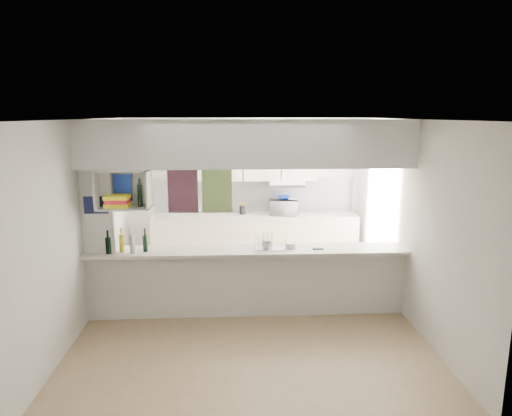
{
  "coord_description": "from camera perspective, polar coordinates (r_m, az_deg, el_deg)",
  "views": [
    {
      "loc": [
        -0.19,
        -5.77,
        2.66
      ],
      "look_at": [
        0.13,
        0.5,
        1.37
      ],
      "focal_mm": 32.0,
      "sensor_mm": 36.0,
      "label": 1
    }
  ],
  "objects": [
    {
      "name": "floor",
      "position": [
        6.35,
        -1.0,
        -13.12
      ],
      "size": [
        4.8,
        4.8,
        0.0
      ],
      "primitive_type": "plane",
      "color": "#9A7C59",
      "rests_on": "ground"
    },
    {
      "name": "ceiling",
      "position": [
        5.77,
        -1.09,
        11.03
      ],
      "size": [
        4.8,
        4.8,
        0.0
      ],
      "primitive_type": "plane",
      "color": "white",
      "rests_on": "wall_back"
    },
    {
      "name": "wall_back",
      "position": [
        8.28,
        -1.6,
        2.17
      ],
      "size": [
        4.2,
        0.0,
        4.2
      ],
      "primitive_type": "plane",
      "rotation": [
        1.57,
        0.0,
        0.0
      ],
      "color": "silver",
      "rests_on": "floor"
    },
    {
      "name": "wall_left",
      "position": [
        6.23,
        -20.75,
        -1.75
      ],
      "size": [
        0.0,
        4.8,
        4.8
      ],
      "primitive_type": "plane",
      "rotation": [
        1.57,
        0.0,
        1.57
      ],
      "color": "silver",
      "rests_on": "floor"
    },
    {
      "name": "wall_right",
      "position": [
        6.35,
        18.25,
        -1.33
      ],
      "size": [
        0.0,
        4.8,
        4.8
      ],
      "primitive_type": "plane",
      "rotation": [
        1.57,
        0.0,
        -1.57
      ],
      "color": "silver",
      "rests_on": "floor"
    },
    {
      "name": "servery_partition",
      "position": [
        5.86,
        -2.75,
        1.78
      ],
      "size": [
        4.2,
        0.5,
        2.6
      ],
      "color": "silver",
      "rests_on": "floor"
    },
    {
      "name": "cubby_shelf",
      "position": [
        5.95,
        -16.32,
        1.97
      ],
      "size": [
        0.65,
        0.35,
        0.5
      ],
      "color": "white",
      "rests_on": "bulkhead"
    },
    {
      "name": "kitchen_run",
      "position": [
        8.12,
        -0.41,
        -1.43
      ],
      "size": [
        3.6,
        0.63,
        2.24
      ],
      "color": "beige",
      "rests_on": "floor"
    },
    {
      "name": "microwave",
      "position": [
        8.06,
        3.56,
        0.11
      ],
      "size": [
        0.55,
        0.43,
        0.27
      ],
      "primitive_type": "imported",
      "rotation": [
        0.0,
        0.0,
        2.93
      ],
      "color": "white",
      "rests_on": "bench_top"
    },
    {
      "name": "bowl",
      "position": [
        8.05,
        3.5,
        1.3
      ],
      "size": [
        0.24,
        0.24,
        0.06
      ],
      "primitive_type": "imported",
      "color": "navy",
      "rests_on": "microwave"
    },
    {
      "name": "dish_rack",
      "position": [
        6.06,
        1.77,
        -4.2
      ],
      "size": [
        0.44,
        0.34,
        0.22
      ],
      "rotation": [
        0.0,
        0.0,
        -0.09
      ],
      "color": "silver",
      "rests_on": "breakfast_bar"
    },
    {
      "name": "cup",
      "position": [
        5.98,
        1.39,
        -4.67
      ],
      "size": [
        0.12,
        0.12,
        0.09
      ],
      "primitive_type": "imported",
      "rotation": [
        0.0,
        0.0,
        -0.03
      ],
      "color": "white",
      "rests_on": "dish_rack"
    },
    {
      "name": "wine_bottles",
      "position": [
        6.07,
        -15.82,
        -4.29
      ],
      "size": [
        0.52,
        0.15,
        0.34
      ],
      "color": "black",
      "rests_on": "breakfast_bar"
    },
    {
      "name": "plastic_tubs",
      "position": [
        6.08,
        4.6,
        -4.72
      ],
      "size": [
        0.49,
        0.18,
        0.07
      ],
      "color": "silver",
      "rests_on": "breakfast_bar"
    },
    {
      "name": "utensil_jar",
      "position": [
        8.09,
        -1.7,
        -0.24
      ],
      "size": [
        0.11,
        0.11,
        0.15
      ],
      "primitive_type": "cylinder",
      "color": "black",
      "rests_on": "bench_top"
    },
    {
      "name": "knife_block",
      "position": [
        8.12,
        -1.6,
        0.04
      ],
      "size": [
        0.12,
        0.1,
        0.22
      ],
      "primitive_type": "cube",
      "rotation": [
        0.0,
        0.0,
        -0.05
      ],
      "color": "#54351C",
      "rests_on": "bench_top"
    }
  ]
}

